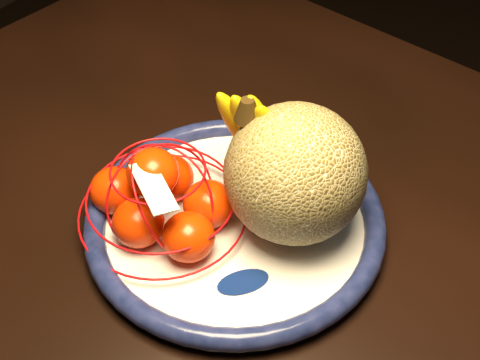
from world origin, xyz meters
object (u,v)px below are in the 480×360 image
Objects in this scene: fruit_bowl at (235,221)px; mandarin_bag at (162,200)px; cantaloupe at (295,174)px; banana_bunch at (261,135)px.

fruit_bowl is 1.51× the size of mandarin_bag.
fruit_bowl is 0.10m from cantaloupe.
fruit_bowl is 2.23× the size of cantaloupe.
banana_bunch reaches higher than cantaloupe.
fruit_bowl is at bearing -146.96° from cantaloupe.
mandarin_bag is (-0.12, -0.08, -0.04)m from cantaloupe.
banana_bunch is 0.73× the size of mandarin_bag.
fruit_bowl is 2.06× the size of banana_bunch.
banana_bunch is at bearing 95.18° from fruit_bowl.
banana_bunch is (-0.06, 0.02, 0.01)m from cantaloupe.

